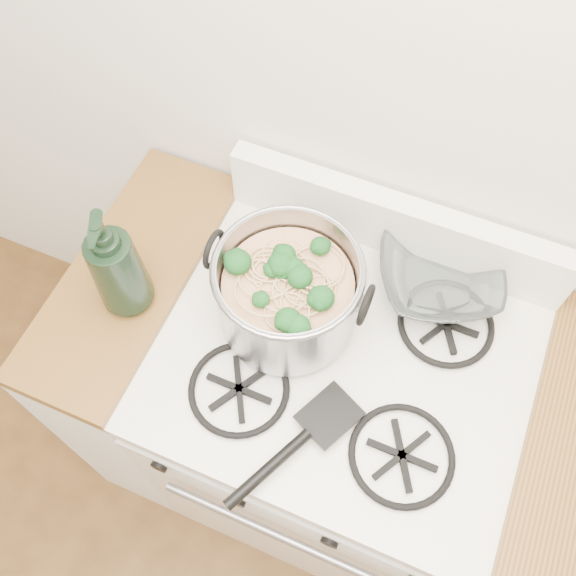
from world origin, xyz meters
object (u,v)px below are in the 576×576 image
at_px(stock_pot, 288,293).
at_px(bottle, 114,263).
at_px(spatula, 330,414).
at_px(gas_range, 331,426).
at_px(glass_bowl, 438,278).

relative_size(stock_pot, bottle, 1.11).
height_order(stock_pot, spatula, stock_pot).
bearing_deg(stock_pot, bottle, -163.77).
xyz_separation_m(stock_pot, bottle, (-0.32, -0.09, 0.05)).
xyz_separation_m(stock_pot, spatula, (0.16, -0.17, -0.08)).
xyz_separation_m(gas_range, bottle, (-0.47, -0.05, 0.63)).
xyz_separation_m(gas_range, glass_bowl, (0.12, 0.24, 0.50)).
distance_m(glass_bowl, bottle, 0.67).
height_order(gas_range, stock_pot, stock_pot).
bearing_deg(spatula, bottle, -163.74).
relative_size(glass_bowl, bottle, 0.36).
height_order(gas_range, bottle, bottle).
bearing_deg(gas_range, spatula, -82.82).
distance_m(gas_range, spatula, 0.52).
bearing_deg(stock_pot, glass_bowl, 36.74).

